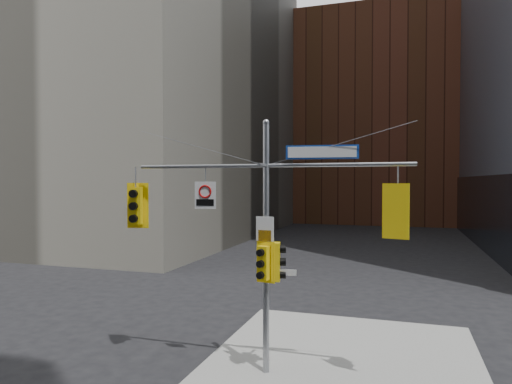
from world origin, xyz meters
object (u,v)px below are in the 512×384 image
Objects in this scene: traffic_light_west_arm at (136,206)px; traffic_light_pole_side at (277,262)px; signal_assembly at (266,222)px; traffic_light_pole_front at (263,263)px; regulatory_sign_arm at (205,194)px; street_sign_blade at (322,152)px; traffic_light_east_arm at (398,211)px.

traffic_light_pole_side is (4.54, 0.00, -1.50)m from traffic_light_west_arm.
signal_assembly is 5.65× the size of traffic_light_west_arm.
traffic_light_west_arm is 4.48m from traffic_light_pole_front.
signal_assembly is 10.01× the size of regulatory_sign_arm.
street_sign_blade is (1.25, -0.01, 3.05)m from traffic_light_pole_side.
traffic_light_west_arm is at bearing 78.44° from traffic_light_pole_side.
regulatory_sign_arm is at bearing 173.30° from street_sign_blade.
regulatory_sign_arm is (-5.39, -0.02, 0.38)m from traffic_light_east_arm.
traffic_light_east_arm reaches higher than traffic_light_pole_front.
traffic_light_west_arm is at bearing 179.81° from signal_assembly.
traffic_light_east_arm is 5.41m from regulatory_sign_arm.
signal_assembly is 3.56m from traffic_light_east_arm.
traffic_light_pole_side is 2.87m from regulatory_sign_arm.
traffic_light_west_arm is 1.31× the size of traffic_light_pole_side.
traffic_light_east_arm is at bearing -5.34° from regulatory_sign_arm.
regulatory_sign_arm reaches higher than traffic_light_pole_side.
signal_assembly is 1.16m from traffic_light_pole_side.
traffic_light_west_arm is (-4.22, 0.01, 0.38)m from signal_assembly.
traffic_light_pole_side is at bearing 51.17° from traffic_light_pole_front.
signal_assembly is at bearing 81.27° from traffic_light_pole_side.
traffic_light_east_arm is at bearing -7.18° from street_sign_blade.
signal_assembly is 4.12× the size of street_sign_blade.
regulatory_sign_arm is (-2.18, -0.04, 1.87)m from traffic_light_pole_side.
signal_assembly reaches higher than regulatory_sign_arm.
signal_assembly is 4.23m from traffic_light_west_arm.
traffic_light_east_arm is 1.23× the size of traffic_light_pole_front.
traffic_light_pole_front is at bearing 18.37° from traffic_light_east_arm.
signal_assembly is at bearing 100.13° from traffic_light_pole_front.
signal_assembly reaches higher than traffic_light_west_arm.
street_sign_blade reaches higher than traffic_light_west_arm.
traffic_light_west_arm is at bearing 172.80° from street_sign_blade.
traffic_light_east_arm is 1.77× the size of regulatory_sign_arm.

